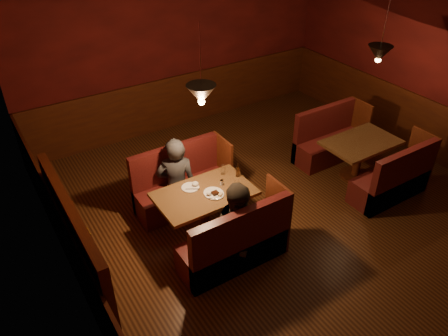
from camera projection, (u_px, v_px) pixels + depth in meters
room at (287, 162)px, 5.53m from camera, size 6.02×7.02×2.92m
main_table at (206, 201)px, 5.72m from camera, size 1.27×0.77×0.89m
main_bench_far at (182, 187)px, 6.35m from camera, size 1.39×0.50×0.95m
main_bench_near at (237, 246)px, 5.34m from camera, size 1.39×0.50×0.95m
second_table at (360, 151)px, 6.85m from camera, size 1.16×0.74×0.65m
second_bench_far at (328, 142)px, 7.46m from camera, size 1.28×0.48×0.92m
second_bench_near at (394, 182)px, 6.48m from camera, size 1.28×0.48×0.92m
diner_a at (175, 166)px, 5.98m from camera, size 0.66×0.55×1.54m
diner_b at (241, 214)px, 5.17m from camera, size 0.74×0.59×1.50m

